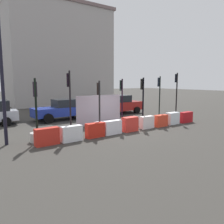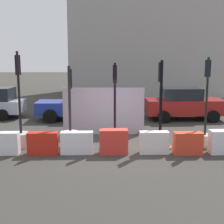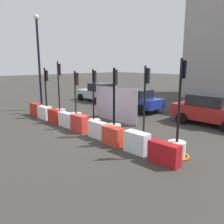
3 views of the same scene
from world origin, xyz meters
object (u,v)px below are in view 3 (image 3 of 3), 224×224
Objects in this scene: traffic_light_0 at (47,105)px; traffic_light_4 at (114,126)px; traffic_light_1 at (60,109)px; construction_barrier_7 at (137,142)px; traffic_light_3 at (94,120)px; car_silver_hatchback at (97,93)px; traffic_light_2 at (76,113)px; construction_barrier_5 at (98,130)px; street_lamp_post at (39,56)px; car_blue_estate at (135,100)px; construction_barrier_0 at (36,110)px; construction_barrier_3 at (67,120)px; construction_barrier_1 at (44,113)px; construction_barrier_8 at (164,153)px; car_red_compact at (211,110)px; construction_barrier_2 at (55,116)px; traffic_light_6 at (177,144)px; construction_barrier_4 at (80,123)px; construction_barrier_6 at (113,136)px; traffic_light_5 at (144,132)px.

traffic_light_0 is 0.97× the size of traffic_light_4.
traffic_light_1 is 3.46× the size of construction_barrier_7.
car_silver_hatchback is (-6.97, 5.89, 0.33)m from traffic_light_3.
traffic_light_2 reaches higher than construction_barrier_5.
traffic_light_1 is at bearing -179.80° from traffic_light_2.
traffic_light_3 is 7.51m from street_lamp_post.
construction_barrier_0 is at bearing -118.01° from car_blue_estate.
construction_barrier_0 is 1.01× the size of construction_barrier_3.
car_silver_hatchback is (-3.11, 6.80, 0.42)m from construction_barrier_1.
construction_barrier_8 is (6.46, -0.11, -0.01)m from construction_barrier_3.
traffic_light_1 reaches higher than car_blue_estate.
street_lamp_post is (-10.44, -5.06, 3.11)m from car_red_compact.
construction_barrier_3 is (1.17, 0.05, -0.00)m from construction_barrier_2.
street_lamp_post is at bearing 176.59° from traffic_light_2.
car_silver_hatchback reaches higher than construction_barrier_2.
traffic_light_3 is 3.07× the size of construction_barrier_7.
traffic_light_4 is at bearing -3.33° from traffic_light_3.
construction_barrier_2 is at bearing -96.22° from car_blue_estate.
construction_barrier_2 is (2.58, -0.04, -0.02)m from construction_barrier_0.
traffic_light_4 is at bearing -0.95° from traffic_light_1.
traffic_light_6 is at bearing 6.81° from construction_barrier_3.
street_lamp_post is (-4.82, -4.96, 3.17)m from car_blue_estate.
car_blue_estate reaches higher than construction_barrier_1.
traffic_light_3 is at bearing 0.19° from traffic_light_1.
construction_barrier_7 is (7.28, -0.85, -0.15)m from traffic_light_1.
construction_barrier_1 is 1.06× the size of construction_barrier_5.
traffic_light_6 reaches higher than construction_barrier_0.
construction_barrier_7 is (3.79, -0.87, -0.07)m from traffic_light_3.
construction_barrier_1 is 1.03× the size of construction_barrier_2.
construction_barrier_3 is (-1.33, -0.85, -0.09)m from traffic_light_3.
construction_barrier_0 is 1.15× the size of construction_barrier_4.
construction_barrier_0 is 1.11× the size of construction_barrier_7.
construction_barrier_8 is at bearing -0.47° from construction_barrier_6.
traffic_light_0 reaches higher than construction_barrier_0.
construction_barrier_2 is 0.24× the size of car_blue_estate.
street_lamp_post is at bearing 163.92° from construction_barrier_2.
construction_barrier_5 is at bearing -156.66° from traffic_light_5.
traffic_light_5 is 10.60m from street_lamp_post.
construction_barrier_5 is (6.63, -0.84, -0.17)m from traffic_light_0.
traffic_light_0 is 0.87× the size of traffic_light_6.
construction_barrier_8 is at bearing -0.98° from construction_barrier_3.
traffic_light_5 is at bearing 48.31° from construction_barrier_6.
construction_barrier_3 is at bearing -129.51° from car_red_compact.
construction_barrier_2 is at bearing -133.33° from traffic_light_2.
construction_barrier_4 is at bearing -179.89° from construction_barrier_7.
traffic_light_3 is 1.68m from traffic_light_4.
construction_barrier_7 is at bearing 0.33° from construction_barrier_1.
construction_barrier_5 is at bearing -62.44° from car_blue_estate.
traffic_light_0 is at bearing 179.18° from traffic_light_4.
traffic_light_5 reaches higher than construction_barrier_3.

